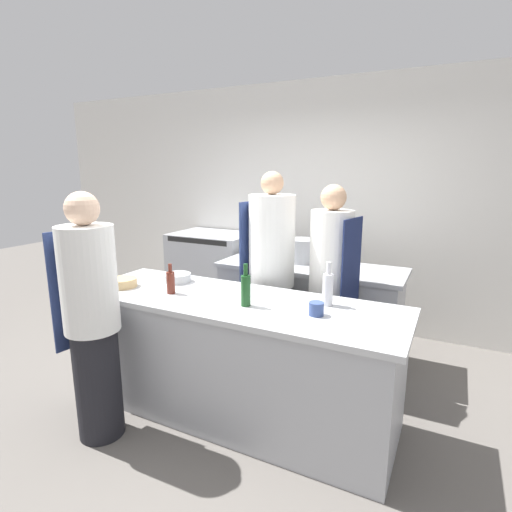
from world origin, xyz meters
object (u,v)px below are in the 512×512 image
chef_at_prep_near (92,320)px  chef_at_stove (330,288)px  bottle_vinegar (246,289)px  bowl_mixing_large (178,278)px  bottle_wine (328,288)px  oven_range (213,274)px  cup (316,309)px  chef_at_pass_far (271,277)px  bottle_olive_oil (171,282)px  stockpot (302,251)px  bowl_prep_small (123,283)px

chef_at_prep_near → chef_at_stove: chef_at_stove is taller
chef_at_prep_near → chef_at_stove: bearing=-32.5°
bottle_vinegar → bowl_mixing_large: bottle_vinegar is taller
chef_at_stove → bowl_mixing_large: 1.27m
chef_at_prep_near → bottle_wine: 1.59m
oven_range → cup: 2.65m
chef_at_prep_near → cup: size_ratio=17.54×
chef_at_pass_far → bottle_olive_oil: chef_at_pass_far is taller
chef_at_stove → bowl_mixing_large: chef_at_stove is taller
chef_at_prep_near → bottle_wine: chef_at_prep_near is taller
bowl_mixing_large → stockpot: bearing=59.7°
bottle_vinegar → chef_at_pass_far: bearing=101.9°
bottle_vinegar → stockpot: (-0.12, 1.41, -0.00)m
bottle_vinegar → bowl_mixing_large: bearing=161.3°
stockpot → cup: bearing=-66.0°
oven_range → bottle_wine: size_ratio=3.42×
oven_range → stockpot: stockpot is taller
bowl_prep_small → stockpot: (0.97, 1.46, 0.08)m
oven_range → chef_at_pass_far: (1.28, -1.04, 0.38)m
chef_at_stove → bowl_prep_small: size_ratio=7.84×
oven_range → chef_at_pass_far: size_ratio=0.58×
chef_at_pass_far → stockpot: chef_at_pass_far is taller
chef_at_prep_near → bottle_vinegar: (0.85, 0.56, 0.18)m
oven_range → chef_at_pass_far: 1.69m
bottle_olive_oil → chef_at_stove: bearing=39.7°
bottle_olive_oil → bottle_vinegar: bottle_vinegar is taller
stockpot → bowl_prep_small: bearing=-123.6°
bowl_prep_small → cup: bearing=3.3°
cup → stockpot: stockpot is taller
oven_range → chef_at_stove: chef_at_stove is taller
bottle_olive_oil → cup: bearing=2.7°
bottle_wine → bowl_mixing_large: bottle_wine is taller
chef_at_pass_far → bottle_vinegar: chef_at_pass_far is taller
cup → oven_range: bearing=137.5°
oven_range → bottle_vinegar: bottle_vinegar is taller
chef_at_pass_far → bowl_prep_small: 1.23m
stockpot → oven_range: bearing=163.1°
bowl_mixing_large → cup: cup is taller
chef_at_pass_far → bowl_prep_small: (-0.92, -0.81, 0.04)m
bowl_prep_small → chef_at_prep_near: bearing=-65.9°
chef_at_stove → chef_at_prep_near: bearing=-30.2°
chef_at_pass_far → bottle_olive_oil: size_ratio=7.89×
chef_at_stove → cup: (0.13, -0.77, 0.09)m
bowl_prep_small → chef_at_stove: bearing=30.8°
chef_at_stove → cup: size_ratio=17.69×
chef_at_pass_far → bottle_olive_oil: (-0.48, -0.77, 0.09)m
bottle_wine → bowl_prep_small: 1.61m
chef_at_pass_far → bottle_vinegar: size_ratio=6.10×
oven_range → stockpot: bearing=-16.9°
chef_at_prep_near → bottle_wine: (1.35, 0.83, 0.18)m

